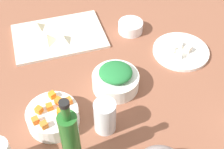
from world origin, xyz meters
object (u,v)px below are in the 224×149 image
(bowl_small_side, at_px, (131,27))
(drinking_glass_0, at_px, (105,116))
(bowl_carrots, at_px, (53,117))
(cutting_board, at_px, (59,36))
(bowl_greens, at_px, (116,81))
(bottle_0, at_px, (71,140))
(plate_tofu, at_px, (181,51))

(bowl_small_side, xyz_separation_m, drinking_glass_0, (0.24, 0.38, 0.03))
(bowl_carrots, bearing_deg, cutting_board, -106.62)
(cutting_board, relative_size, bowl_small_side, 3.60)
(bowl_greens, relative_size, bowl_small_side, 1.59)
(bowl_small_side, height_order, bottle_0, bottle_0)
(cutting_board, distance_m, bowl_greens, 0.33)
(bowl_small_side, height_order, drinking_glass_0, drinking_glass_0)
(plate_tofu, xyz_separation_m, bowl_small_side, (0.12, -0.18, 0.01))
(cutting_board, relative_size, plate_tofu, 1.68)
(cutting_board, distance_m, bowl_carrots, 0.39)
(bottle_0, xyz_separation_m, drinking_glass_0, (-0.11, -0.07, -0.05))
(bottle_0, bearing_deg, drinking_glass_0, -147.76)
(cutting_board, bearing_deg, drinking_glass_0, 92.91)
(plate_tofu, height_order, bottle_0, bottle_0)
(bowl_carrots, distance_m, drinking_glass_0, 0.15)
(bowl_greens, xyz_separation_m, drinking_glass_0, (0.09, 0.13, 0.03))
(bowl_greens, bearing_deg, drinking_glass_0, 57.59)
(bowl_greens, distance_m, bowl_small_side, 0.29)
(cutting_board, xyz_separation_m, drinking_glass_0, (-0.02, 0.44, 0.05))
(plate_tofu, bearing_deg, bowl_small_side, -55.81)
(plate_tofu, bearing_deg, cutting_board, -32.01)
(bowl_small_side, bearing_deg, drinking_glass_0, 57.23)
(bowl_small_side, bearing_deg, plate_tofu, 124.19)
(bottle_0, bearing_deg, plate_tofu, -150.22)
(plate_tofu, bearing_deg, bowl_greens, 13.67)
(cutting_board, distance_m, bottle_0, 0.53)
(bowl_greens, xyz_separation_m, bowl_small_side, (-0.16, -0.25, -0.00))
(plate_tofu, distance_m, bowl_greens, 0.29)
(bowl_small_side, relative_size, drinking_glass_0, 0.89)
(bowl_carrots, bearing_deg, plate_tofu, -165.40)
(bottle_0, bearing_deg, bowl_small_side, -128.44)
(plate_tofu, relative_size, bottle_0, 0.79)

